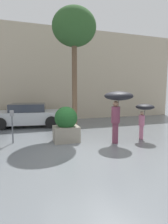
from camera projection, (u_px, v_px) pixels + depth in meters
ground_plane at (84, 151)px, 5.62m from camera, size 40.00×40.00×0.00m
building_facade at (54, 74)px, 11.42m from camera, size 18.00×0.30×6.00m
planter_box at (66, 124)px, 6.56m from camera, size 0.94×0.85×1.33m
person_adult at (118, 101)px, 6.33m from camera, size 1.04×1.04×1.90m
person_child at (144, 111)px, 6.83m from camera, size 0.71×0.71×1.40m
parked_car_near at (28, 115)px, 9.58m from camera, size 4.18×2.33×1.23m
street_tree at (74, 29)px, 7.75m from camera, size 1.96×1.96×5.56m
parking_meter at (12, 120)px, 6.30m from camera, size 0.14×0.14×1.20m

